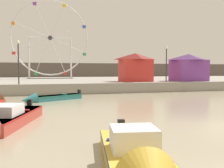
% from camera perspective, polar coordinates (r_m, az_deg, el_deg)
% --- Properties ---
extents(quay_promenade, '(110.00, 25.77, 1.11)m').
position_cam_1_polar(quay_promenade, '(38.28, -4.36, 0.35)').
color(quay_promenade, gray).
rests_on(quay_promenade, ground_plane).
extents(distant_town_skyline, '(140.00, 3.00, 4.40)m').
position_cam_1_polar(distant_town_skyline, '(65.21, -9.04, 2.94)').
color(distant_town_skyline, '#564C47').
rests_on(distant_town_skyline, ground_plane).
extents(motorboat_mustard_yellow, '(2.11, 4.58, 1.49)m').
position_cam_1_polar(motorboat_mustard_yellow, '(6.14, 5.89, -17.41)').
color(motorboat_mustard_yellow, gold).
rests_on(motorboat_mustard_yellow, ground_plane).
extents(motorboat_teal_painted, '(5.05, 3.32, 1.05)m').
position_cam_1_polar(motorboat_teal_painted, '(20.28, -14.71, -3.20)').
color(motorboat_teal_painted, teal).
rests_on(motorboat_teal_painted, ground_plane).
extents(motorboat_faded_red, '(3.01, 6.11, 1.40)m').
position_cam_1_polar(motorboat_faded_red, '(11.10, -24.86, -8.15)').
color(motorboat_faded_red, '#B24238').
rests_on(motorboat_faded_red, ground_plane).
extents(ferris_wheel_white_frame, '(12.63, 1.20, 13.11)m').
position_cam_1_polar(ferris_wheel_white_frame, '(42.24, -14.39, 10.23)').
color(ferris_wheel_white_frame, silver).
rests_on(ferris_wheel_white_frame, quay_promenade).
extents(carnival_booth_purple_stall, '(4.40, 3.54, 3.47)m').
position_cam_1_polar(carnival_booth_purple_stall, '(32.65, 17.62, 3.85)').
color(carnival_booth_purple_stall, purple).
rests_on(carnival_booth_purple_stall, quay_promenade).
extents(carnival_booth_red_striped, '(4.08, 3.36, 3.47)m').
position_cam_1_polar(carnival_booth_red_striped, '(29.86, 5.53, 4.06)').
color(carnival_booth_red_striped, red).
rests_on(carnival_booth_red_striped, quay_promenade).
extents(promenade_lamp_near, '(0.32, 0.32, 4.26)m').
position_cam_1_polar(promenade_lamp_near, '(25.40, -21.25, 6.16)').
color(promenade_lamp_near, '#2D2D33').
rests_on(promenade_lamp_near, quay_promenade).
extents(promenade_lamp_far, '(0.32, 0.32, 4.18)m').
position_cam_1_polar(promenade_lamp_far, '(29.33, 12.71, 5.79)').
color(promenade_lamp_far, '#2D2D33').
rests_on(promenade_lamp_far, quay_promenade).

